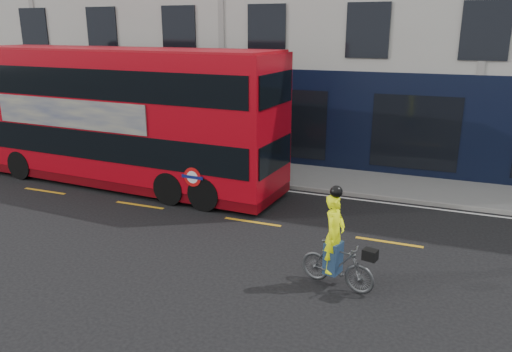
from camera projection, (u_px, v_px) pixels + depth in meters
The scene contains 7 objects.
ground at pixel (111, 221), 15.03m from camera, with size 120.00×120.00×0.00m, color black.
pavement at pixel (209, 166), 20.81m from camera, with size 60.00×3.00×0.12m, color slate.
kerb at pixel (191, 175), 19.47m from camera, with size 60.00×0.12×0.13m, color gray.
road_edge_line at pixel (188, 179), 19.22m from camera, with size 58.00×0.10×0.01m, color silver.
lane_dashes at pixel (140, 205), 16.37m from camera, with size 58.00×0.12×0.01m, color #C89017, non-canonical shape.
bus at pixel (122, 116), 17.98m from camera, with size 12.35×3.52×4.92m.
cyclist at pixel (336, 254), 11.03m from camera, with size 1.85×0.90×2.37m.
Camera 1 is at (9.23, -11.42, 5.60)m, focal length 35.00 mm.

